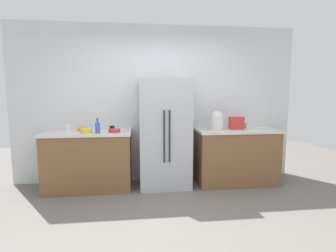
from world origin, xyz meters
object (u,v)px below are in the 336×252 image
(bowl_a, at_px, (82,129))
(bowl_c, at_px, (86,131))
(rice_cooker, at_px, (217,121))
(cup_c, at_px, (244,125))
(bottle_a, at_px, (98,128))
(bowl_b, at_px, (114,131))
(toaster, at_px, (236,123))
(cup_a, at_px, (68,128))
(refrigerator, at_px, (165,133))
(cup_b, at_px, (112,128))

(bowl_a, distance_m, bowl_c, 0.29)
(bowl_a, bearing_deg, bowl_c, -66.17)
(rice_cooker, distance_m, cup_c, 0.57)
(bowl_a, height_order, bowl_c, bowl_c)
(bottle_a, bearing_deg, cup_c, 7.84)
(cup_c, distance_m, bowl_b, 2.20)
(bottle_a, distance_m, bowl_a, 0.43)
(toaster, bearing_deg, bowl_c, -176.83)
(rice_cooker, xyz_separation_m, bottle_a, (-1.89, -0.16, -0.06))
(cup_a, bearing_deg, bowl_b, -14.58)
(refrigerator, relative_size, bowl_c, 10.38)
(cup_a, height_order, cup_c, cup_a)
(cup_a, height_order, cup_b, cup_a)
(bowl_c, bearing_deg, bowl_a, 113.83)
(bowl_c, bearing_deg, bottle_a, -13.32)
(cup_b, distance_m, cup_c, 2.24)
(refrigerator, distance_m, rice_cooker, 0.88)
(refrigerator, bearing_deg, cup_a, 176.82)
(cup_c, height_order, bowl_b, cup_c)
(cup_b, xyz_separation_m, bowl_b, (0.05, -0.16, -0.02))
(rice_cooker, xyz_separation_m, bowl_b, (-1.65, -0.09, -0.12))
(cup_b, height_order, bowl_b, cup_b)
(refrigerator, distance_m, cup_a, 1.53)
(bowl_a, relative_size, bowl_b, 0.82)
(cup_a, xyz_separation_m, bowl_b, (0.74, -0.19, -0.02))
(cup_b, distance_m, bowl_a, 0.49)
(bowl_c, bearing_deg, cup_a, 145.53)
(toaster, distance_m, bottle_a, 2.23)
(refrigerator, xyz_separation_m, bowl_c, (-1.20, -0.14, 0.08))
(cup_b, bearing_deg, toaster, -1.66)
(toaster, bearing_deg, cup_c, 38.71)
(cup_b, xyz_separation_m, cup_c, (2.24, 0.10, 0.00))
(toaster, bearing_deg, bowl_a, 176.98)
(cup_b, xyz_separation_m, bowl_c, (-0.36, -0.19, -0.01))
(refrigerator, distance_m, bowl_c, 1.21)
(toaster, xyz_separation_m, bottle_a, (-2.23, -0.17, -0.02))
(bowl_a, bearing_deg, refrigerator, -5.60)
(toaster, xyz_separation_m, cup_c, (0.20, 0.16, -0.06))
(refrigerator, relative_size, bottle_a, 7.86)
(bottle_a, height_order, cup_a, bottle_a)
(toaster, height_order, bottle_a, bottle_a)
(bottle_a, xyz_separation_m, cup_a, (-0.50, 0.26, -0.04))
(cup_b, height_order, cup_c, cup_c)
(cup_c, bearing_deg, bowl_b, -173.15)
(bowl_b, bearing_deg, bowl_c, -175.91)
(rice_cooker, relative_size, bowl_c, 1.84)
(toaster, bearing_deg, bottle_a, -175.51)
(bottle_a, distance_m, cup_a, 0.56)
(cup_c, relative_size, bowl_a, 0.61)
(bottle_a, xyz_separation_m, bowl_b, (0.24, 0.07, -0.06))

